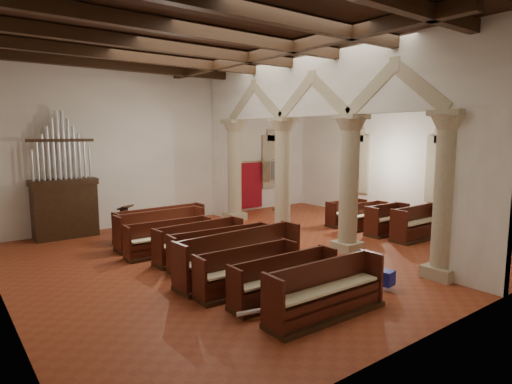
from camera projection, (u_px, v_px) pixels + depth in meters
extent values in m
plane|color=brown|center=(269.00, 250.00, 13.00)|extent=(14.00, 14.00, 0.00)
plane|color=black|center=(270.00, 46.00, 12.19)|extent=(14.00, 14.00, 0.00)
cube|color=white|center=(177.00, 147.00, 17.33)|extent=(14.00, 0.02, 6.00)
cube|color=white|center=(475.00, 162.00, 7.85)|extent=(14.00, 0.02, 6.00)
cube|color=white|center=(408.00, 147.00, 16.78)|extent=(0.02, 12.00, 6.00)
cube|color=tan|center=(441.00, 272.00, 10.50)|extent=(0.75, 0.75, 0.30)
cylinder|color=tan|center=(446.00, 200.00, 10.26)|extent=(0.56, 0.56, 3.30)
cube|color=tan|center=(347.00, 246.00, 12.87)|extent=(0.75, 0.75, 0.30)
cylinder|color=tan|center=(349.00, 187.00, 12.63)|extent=(0.56, 0.56, 3.30)
cube|color=tan|center=(282.00, 229.00, 15.24)|extent=(0.75, 0.75, 0.30)
cylinder|color=tan|center=(283.00, 179.00, 15.00)|extent=(0.56, 0.56, 3.30)
cube|color=tan|center=(235.00, 216.00, 17.61)|extent=(0.75, 0.75, 0.30)
cylinder|color=tan|center=(235.00, 173.00, 17.37)|extent=(0.56, 0.56, 3.30)
cube|color=white|center=(315.00, 85.00, 13.39)|extent=(0.25, 11.90, 1.93)
cube|color=#367B59|center=(443.00, 170.00, 15.69)|extent=(0.03, 1.00, 2.20)
cube|color=#367B59|center=(357.00, 164.00, 18.85)|extent=(0.03, 1.00, 2.20)
cube|color=#367B59|center=(272.00, 162.00, 20.42)|extent=(1.00, 0.03, 2.20)
cube|color=#311D0F|center=(65.00, 211.00, 14.53)|extent=(2.00, 0.80, 1.80)
cube|color=#311D0F|center=(63.00, 182.00, 14.39)|extent=(2.10, 0.85, 0.20)
cube|color=#352511|center=(125.00, 236.00, 14.68)|extent=(0.53, 0.53, 0.09)
cube|color=#352511|center=(124.00, 223.00, 14.62)|extent=(0.26, 0.26, 0.99)
cube|color=#352511|center=(125.00, 207.00, 14.49)|extent=(0.56, 0.51, 0.17)
cube|color=maroon|center=(248.00, 186.00, 19.61)|extent=(1.60, 0.06, 2.10)
cylinder|color=#B79339|center=(248.00, 162.00, 19.45)|extent=(1.80, 0.04, 0.04)
cone|color=#311D0F|center=(276.00, 209.00, 19.88)|extent=(0.37, 0.37, 0.12)
cylinder|color=#B79339|center=(276.00, 184.00, 19.73)|extent=(0.04, 0.04, 2.45)
cylinder|color=#B79339|center=(276.00, 159.00, 19.57)|extent=(0.14, 0.71, 0.03)
cube|color=navy|center=(276.00, 171.00, 19.63)|extent=(0.56, 0.11, 0.87)
cube|color=navy|center=(387.00, 278.00, 9.70)|extent=(0.38, 0.33, 0.34)
cube|color=navy|center=(280.00, 264.00, 10.71)|extent=(0.45, 0.41, 0.36)
cube|color=navy|center=(249.00, 256.00, 11.58)|extent=(0.34, 0.31, 0.28)
cylinder|color=silver|center=(259.00, 311.00, 8.18)|extent=(0.90, 0.31, 0.09)
cylinder|color=silver|center=(291.00, 283.00, 9.68)|extent=(0.91, 0.20, 0.09)
cube|color=#311D0F|center=(326.00, 314.00, 8.28)|extent=(2.70, 0.76, 0.10)
cube|color=#39120C|center=(328.00, 301.00, 8.20)|extent=(2.55, 0.45, 0.46)
cube|color=#39120C|center=(320.00, 285.00, 8.35)|extent=(2.54, 0.12, 0.97)
cube|color=#39120C|center=(273.00, 303.00, 7.43)|extent=(0.08, 0.61, 0.97)
cube|color=#39120C|center=(369.00, 274.00, 9.00)|extent=(0.08, 0.61, 0.97)
cube|color=beige|center=(329.00, 288.00, 8.16)|extent=(2.45, 0.41, 0.05)
cube|color=#311D0F|center=(285.00, 298.00, 9.11)|extent=(2.64, 0.67, 0.09)
cube|color=#39190C|center=(287.00, 287.00, 9.04)|extent=(2.48, 0.39, 0.41)
cube|color=#39190C|center=(280.00, 274.00, 9.17)|extent=(2.48, 0.09, 0.86)
cube|color=#39190C|center=(235.00, 289.00, 8.29)|extent=(0.07, 0.55, 0.86)
cube|color=#39190C|center=(327.00, 265.00, 9.82)|extent=(0.07, 0.55, 0.86)
cube|color=beige|center=(287.00, 277.00, 9.01)|extent=(2.38, 0.35, 0.05)
cube|color=#311D0F|center=(248.00, 289.00, 9.63)|extent=(2.52, 0.71, 0.09)
cube|color=#401B0D|center=(249.00, 278.00, 9.56)|extent=(2.36, 0.42, 0.42)
cube|color=#401B0D|center=(243.00, 266.00, 9.70)|extent=(2.36, 0.11, 0.90)
cube|color=#401B0D|center=(200.00, 278.00, 8.85)|extent=(0.08, 0.57, 0.90)
cube|color=#401B0D|center=(288.00, 258.00, 10.31)|extent=(0.08, 0.57, 0.90)
cube|color=beige|center=(249.00, 268.00, 9.53)|extent=(2.27, 0.38, 0.05)
cube|color=#311D0F|center=(241.00, 276.00, 10.51)|extent=(3.52, 0.97, 0.11)
cube|color=#3C1D0D|center=(243.00, 264.00, 10.42)|extent=(3.35, 0.63, 0.49)
cube|color=#3C1D0D|center=(237.00, 251.00, 10.59)|extent=(3.33, 0.27, 1.04)
cube|color=#3C1D0D|center=(178.00, 266.00, 9.43)|extent=(0.12, 0.66, 1.04)
cube|color=#3C1D0D|center=(293.00, 242.00, 11.47)|extent=(0.12, 0.66, 1.04)
cube|color=beige|center=(243.00, 253.00, 10.39)|extent=(3.21, 0.58, 0.05)
cube|color=#311D0F|center=(222.00, 264.00, 11.44)|extent=(2.94, 0.84, 0.10)
cube|color=#41140E|center=(223.00, 255.00, 11.37)|extent=(2.77, 0.55, 0.43)
cube|color=#41140E|center=(218.00, 245.00, 11.51)|extent=(2.75, 0.23, 0.91)
cube|color=#41140E|center=(173.00, 255.00, 10.54)|extent=(0.10, 0.58, 0.91)
cube|color=#41140E|center=(263.00, 238.00, 12.23)|extent=(0.10, 0.58, 0.91)
cube|color=beige|center=(223.00, 246.00, 11.33)|extent=(2.66, 0.50, 0.05)
cube|color=#311D0F|center=(200.00, 257.00, 12.13)|extent=(2.76, 0.87, 0.10)
cube|color=#3E150D|center=(201.00, 248.00, 12.05)|extent=(2.59, 0.56, 0.44)
cube|color=#3E150D|center=(197.00, 238.00, 12.20)|extent=(2.56, 0.24, 0.93)
cube|color=#3E150D|center=(156.00, 247.00, 11.28)|extent=(0.11, 0.59, 0.93)
cube|color=#3E150D|center=(238.00, 233.00, 12.87)|extent=(0.11, 0.59, 0.93)
cube|color=beige|center=(201.00, 240.00, 12.02)|extent=(2.48, 0.52, 0.05)
cube|color=#311D0F|center=(169.00, 252.00, 12.59)|extent=(2.57, 0.72, 0.09)
cube|color=#43160E|center=(170.00, 244.00, 12.52)|extent=(2.41, 0.44, 0.42)
cube|color=#43160E|center=(166.00, 235.00, 12.66)|extent=(2.40, 0.13, 0.89)
cube|color=#43160E|center=(127.00, 242.00, 11.79)|extent=(0.08, 0.57, 0.89)
cube|color=#43160E|center=(205.00, 230.00, 13.28)|extent=(0.08, 0.57, 0.89)
cube|color=beige|center=(170.00, 236.00, 12.48)|extent=(2.31, 0.40, 0.05)
cube|color=#311D0F|center=(161.00, 244.00, 13.51)|extent=(2.82, 0.80, 0.11)
cube|color=#46140F|center=(162.00, 236.00, 13.43)|extent=(2.67, 0.48, 0.48)
cube|color=#46140F|center=(158.00, 226.00, 13.58)|extent=(2.66, 0.13, 1.01)
cube|color=#46140F|center=(117.00, 233.00, 12.63)|extent=(0.09, 0.64, 1.01)
cube|color=#46140F|center=(198.00, 222.00, 14.27)|extent=(0.09, 0.64, 1.01)
cube|color=beige|center=(161.00, 227.00, 13.39)|extent=(2.56, 0.44, 0.05)
cube|color=#311D0F|center=(161.00, 237.00, 14.50)|extent=(3.17, 0.81, 0.10)
cube|color=#441D0E|center=(162.00, 229.00, 14.43)|extent=(3.00, 0.51, 0.45)
cube|color=#441D0E|center=(159.00, 221.00, 14.57)|extent=(2.99, 0.18, 0.94)
cube|color=#441D0E|center=(116.00, 228.00, 13.53)|extent=(0.09, 0.60, 0.94)
cube|color=#441D0E|center=(200.00, 216.00, 15.37)|extent=(0.09, 0.60, 0.94)
cube|color=beige|center=(162.00, 222.00, 14.39)|extent=(2.88, 0.47, 0.05)
cube|color=#311D0F|center=(418.00, 237.00, 14.39)|extent=(2.25, 0.74, 0.10)
cube|color=#3E0F0D|center=(420.00, 229.00, 14.31)|extent=(2.10, 0.43, 0.47)
cube|color=#3E0F0D|center=(413.00, 220.00, 14.47)|extent=(2.10, 0.08, 1.00)
cube|color=#3E0F0D|center=(399.00, 225.00, 13.68)|extent=(0.08, 0.63, 1.00)
cube|color=#3E0F0D|center=(436.00, 217.00, 14.99)|extent=(0.08, 0.63, 1.00)
cube|color=beige|center=(420.00, 222.00, 14.28)|extent=(2.02, 0.39, 0.05)
cube|color=#311D0F|center=(387.00, 233.00, 15.06)|extent=(1.77, 0.73, 0.10)
cube|color=#3A170C|center=(388.00, 225.00, 14.99)|extent=(1.62, 0.42, 0.45)
cube|color=#3A170C|center=(383.00, 217.00, 15.13)|extent=(1.61, 0.09, 0.95)
cube|color=#3A170C|center=(372.00, 221.00, 14.50)|extent=(0.08, 0.60, 0.95)
cube|color=#3A170C|center=(401.00, 215.00, 15.51)|extent=(0.08, 0.60, 0.95)
cube|color=beige|center=(389.00, 218.00, 14.95)|extent=(1.55, 0.38, 0.05)
cube|color=#311D0F|center=(365.00, 228.00, 15.94)|extent=(1.94, 0.71, 0.09)
cube|color=#41190E|center=(367.00, 221.00, 15.87)|extent=(1.78, 0.43, 0.41)
cube|color=#41190E|center=(362.00, 214.00, 16.01)|extent=(1.77, 0.12, 0.87)
cube|color=#41190E|center=(349.00, 218.00, 15.33)|extent=(0.08, 0.55, 0.87)
cube|color=#41190E|center=(381.00, 212.00, 16.44)|extent=(0.08, 0.55, 0.87)
cube|color=beige|center=(367.00, 215.00, 15.84)|extent=(1.71, 0.39, 0.05)
cube|color=#311D0F|center=(346.00, 224.00, 16.55)|extent=(1.74, 0.75, 0.09)
cube|color=#3B110C|center=(347.00, 218.00, 16.48)|extent=(1.58, 0.46, 0.41)
cube|color=#3B110C|center=(343.00, 211.00, 16.61)|extent=(1.56, 0.16, 0.87)
cube|color=#3B110C|center=(332.00, 214.00, 16.01)|extent=(0.10, 0.55, 0.87)
cube|color=#3B110C|center=(360.00, 209.00, 16.99)|extent=(0.10, 0.55, 0.87)
cube|color=beige|center=(348.00, 212.00, 16.44)|extent=(1.51, 0.42, 0.05)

